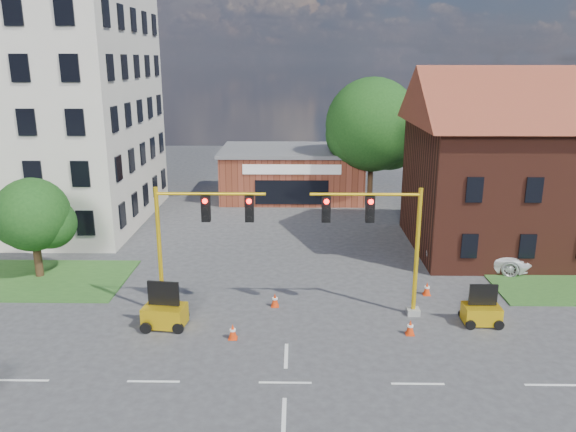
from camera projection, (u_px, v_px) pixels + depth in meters
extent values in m
plane|color=#3C3C3E|center=(285.00, 383.00, 21.18)|extent=(120.00, 120.00, 0.00)
cube|color=silver|center=(11.00, 85.00, 39.98)|extent=(18.00, 15.00, 20.00)
cube|color=maroon|center=(292.00, 174.00, 49.53)|extent=(12.00, 8.00, 4.00)
cube|color=#5E5E60|center=(292.00, 150.00, 48.95)|extent=(12.40, 8.40, 0.30)
cube|color=white|center=(292.00, 169.00, 45.31)|extent=(8.00, 0.10, 0.80)
cube|color=black|center=(292.00, 192.00, 45.82)|extent=(6.00, 0.10, 2.00)
cube|color=#4E2217|center=(576.00, 188.00, 35.24)|extent=(20.00, 10.00, 8.00)
cylinder|color=#3B2415|center=(370.00, 177.00, 46.44)|extent=(0.44, 0.44, 4.75)
sphere|color=#174214|center=(372.00, 125.00, 45.28)|extent=(7.58, 7.58, 7.58)
sphere|color=#174214|center=(390.00, 138.00, 45.84)|extent=(5.30, 5.30, 5.30)
cylinder|color=#3B2415|center=(38.00, 255.00, 31.16)|extent=(0.44, 0.44, 2.58)
sphere|color=#174214|center=(32.00, 215.00, 30.53)|extent=(4.03, 4.03, 4.03)
sphere|color=#174214|center=(51.00, 223.00, 30.97)|extent=(2.82, 2.82, 2.82)
cube|color=gray|center=(163.00, 310.00, 27.01)|extent=(0.60, 0.60, 0.30)
cylinder|color=yellow|center=(160.00, 252.00, 26.22)|extent=(0.20, 0.20, 6.20)
cylinder|color=yellow|center=(211.00, 194.00, 25.43)|extent=(5.00, 0.14, 0.14)
cube|color=black|center=(206.00, 209.00, 25.62)|extent=(0.40, 0.32, 1.20)
cube|color=black|center=(249.00, 209.00, 25.59)|extent=(0.40, 0.32, 1.20)
sphere|color=#FF0C07|center=(205.00, 201.00, 25.34)|extent=(0.24, 0.24, 0.24)
cube|color=gray|center=(413.00, 311.00, 26.83)|extent=(0.60, 0.60, 0.30)
cylinder|color=yellow|center=(417.00, 253.00, 26.03)|extent=(0.20, 0.20, 6.20)
cylinder|color=yellow|center=(365.00, 194.00, 25.32)|extent=(5.00, 0.14, 0.14)
cube|color=black|center=(370.00, 209.00, 25.50)|extent=(0.40, 0.32, 1.20)
cube|color=black|center=(326.00, 209.00, 25.53)|extent=(0.40, 0.32, 1.20)
sphere|color=#FF0C07|center=(371.00, 202.00, 25.22)|extent=(0.24, 0.24, 0.24)
cube|color=yellow|center=(165.00, 315.00, 25.47)|extent=(1.99, 1.46, 0.93)
cube|color=black|center=(163.00, 293.00, 25.18)|extent=(1.45, 0.30, 1.13)
cube|color=yellow|center=(481.00, 314.00, 25.77)|extent=(1.65, 1.10, 0.82)
cube|color=black|center=(483.00, 295.00, 25.51)|extent=(1.28, 0.12, 1.00)
cube|color=red|center=(233.00, 338.00, 24.52)|extent=(0.38, 0.38, 0.04)
cone|color=red|center=(233.00, 331.00, 24.43)|extent=(0.40, 0.40, 0.70)
cylinder|color=white|center=(233.00, 330.00, 24.41)|extent=(0.27, 0.27, 0.09)
cube|color=red|center=(275.00, 306.00, 27.73)|extent=(0.38, 0.38, 0.04)
cone|color=red|center=(275.00, 300.00, 27.64)|extent=(0.40, 0.40, 0.70)
cylinder|color=white|center=(275.00, 299.00, 27.62)|extent=(0.27, 0.27, 0.09)
cube|color=red|center=(410.00, 334.00, 24.90)|extent=(0.38, 0.38, 0.04)
cone|color=red|center=(410.00, 327.00, 24.81)|extent=(0.40, 0.40, 0.70)
cylinder|color=white|center=(410.00, 326.00, 24.79)|extent=(0.27, 0.27, 0.09)
cube|color=red|center=(426.00, 294.00, 29.09)|extent=(0.38, 0.38, 0.04)
cone|color=red|center=(427.00, 289.00, 29.00)|extent=(0.40, 0.40, 0.70)
cylinder|color=white|center=(427.00, 287.00, 28.98)|extent=(0.27, 0.27, 0.09)
imported|color=white|center=(478.00, 253.00, 32.83)|extent=(6.48, 4.30, 1.65)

